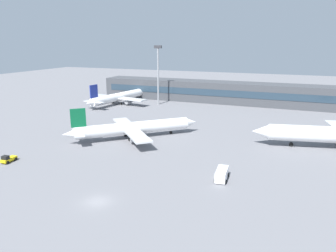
# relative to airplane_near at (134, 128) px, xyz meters

# --- Properties ---
(ground_plane) EXTENTS (400.00, 400.00, 0.00)m
(ground_plane) POSITION_rel_airplane_near_xyz_m (11.44, 5.02, -2.88)
(ground_plane) COLOR slate
(terminal_building) EXTENTS (113.50, 12.13, 9.00)m
(terminal_building) POSITION_rel_airplane_near_xyz_m (11.44, 62.91, 1.63)
(terminal_building) COLOR #3F4247
(terminal_building) RESTS_ON ground_plane
(airplane_near) EXTENTS (29.76, 28.56, 9.43)m
(airplane_near) POSITION_rel_airplane_near_xyz_m (0.00, 0.00, 0.00)
(airplane_near) COLOR white
(airplane_near) RESTS_ON ground_plane
(airplane_far) EXTENTS (27.84, 39.52, 9.80)m
(airplane_far) POSITION_rel_airplane_near_xyz_m (-29.95, 43.41, 0.11)
(airplane_far) COLOR white
(airplane_far) RESTS_ON ground_plane
(baggage_tug_yellow) EXTENTS (2.06, 3.71, 1.75)m
(baggage_tug_yellow) POSITION_rel_airplane_near_xyz_m (-17.28, -27.09, -2.08)
(baggage_tug_yellow) COLOR yellow
(baggage_tug_yellow) RESTS_ON ground_plane
(service_van_white) EXTENTS (2.65, 5.34, 2.08)m
(service_van_white) POSITION_rel_airplane_near_xyz_m (28.69, -18.39, -1.76)
(service_van_white) COLOR white
(service_van_white) RESTS_ON ground_plane
(floodlight_tower_west) EXTENTS (3.20, 0.80, 24.52)m
(floodlight_tower_west) POSITION_rel_airplane_near_xyz_m (-13.78, 47.78, 11.38)
(floodlight_tower_west) COLOR gray
(floodlight_tower_west) RESTS_ON ground_plane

